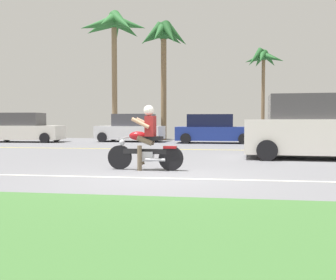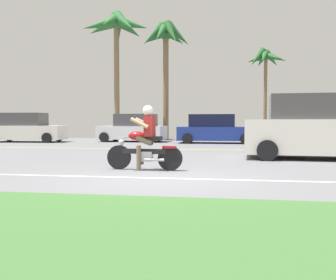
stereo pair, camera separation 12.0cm
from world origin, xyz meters
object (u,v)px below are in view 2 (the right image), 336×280
object	(u,v)px
motorcyclist	(145,143)
parked_car_0	(26,128)
parked_car_2	(215,130)
suv_nearby	(325,128)
parked_car_1	(133,129)
palm_tree_2	(116,29)
palm_tree_1	(166,42)
palm_tree_0	(266,62)

from	to	relation	value
motorcyclist	parked_car_0	bearing A→B (deg)	129.90
parked_car_0	parked_car_2	size ratio (longest dim) A/B	1.03
suv_nearby	parked_car_2	size ratio (longest dim) A/B	1.23
parked_car_1	palm_tree_2	world-z (taller)	palm_tree_2
suv_nearby	parked_car_0	size ratio (longest dim) A/B	1.19
parked_car_1	palm_tree_2	bearing A→B (deg)	126.95
parked_car_0	palm_tree_2	xyz separation A→B (m)	(4.42, 3.42, 6.26)
motorcyclist	palm_tree_2	xyz separation A→B (m)	(-5.08, 14.78, 6.35)
suv_nearby	palm_tree_2	world-z (taller)	palm_tree_2
motorcyclist	palm_tree_1	size ratio (longest dim) A/B	0.26
parked_car_0	parked_car_2	xyz separation A→B (m)	(10.80, 0.53, -0.04)
palm_tree_1	palm_tree_2	world-z (taller)	palm_tree_2
palm_tree_2	palm_tree_1	bearing A→B (deg)	1.89
motorcyclist	parked_car_2	xyz separation A→B (m)	(1.30, 11.89, 0.05)
parked_car_2	palm_tree_1	xyz separation A→B (m)	(-3.22, 3.00, 5.44)
parked_car_1	palm_tree_1	world-z (taller)	palm_tree_1
palm_tree_1	palm_tree_0	bearing A→B (deg)	-4.80
parked_car_0	palm_tree_2	bearing A→B (deg)	37.74
palm_tree_0	palm_tree_1	xyz separation A→B (m)	(-6.08, 0.51, 1.48)
parked_car_1	palm_tree_0	world-z (taller)	palm_tree_0
palm_tree_0	palm_tree_2	xyz separation A→B (m)	(-9.25, 0.41, 2.33)
parked_car_2	palm_tree_1	size ratio (longest dim) A/B	0.57
parked_car_0	palm_tree_0	bearing A→B (deg)	12.44
suv_nearby	palm_tree_2	size ratio (longest dim) A/B	0.63
motorcyclist	parked_car_1	distance (m)	13.10
motorcyclist	palm_tree_0	bearing A→B (deg)	73.84
parked_car_1	palm_tree_2	distance (m)	6.83
suv_nearby	parked_car_1	xyz separation A→B (m)	(-8.54, 9.01, -0.25)
motorcyclist	parked_car_1	bearing A→B (deg)	105.34
parked_car_1	palm_tree_1	size ratio (longest dim) A/B	0.53
parked_car_1	parked_car_2	bearing A→B (deg)	-8.91
suv_nearby	palm_tree_2	bearing A→B (deg)	132.30
motorcyclist	palm_tree_1	xyz separation A→B (m)	(-1.92, 14.89, 5.49)
parked_car_0	palm_tree_0	xyz separation A→B (m)	(13.66, 3.01, 3.92)
motorcyclist	palm_tree_0	world-z (taller)	palm_tree_0
parked_car_2	palm_tree_2	distance (m)	9.42
parked_car_0	parked_car_2	distance (m)	10.81
motorcyclist	palm_tree_2	world-z (taller)	palm_tree_2
parked_car_0	parked_car_1	distance (m)	6.17
palm_tree_0	palm_tree_1	size ratio (longest dim) A/B	0.75
parked_car_0	parked_car_2	world-z (taller)	parked_car_0
palm_tree_2	parked_car_0	bearing A→B (deg)	-142.26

